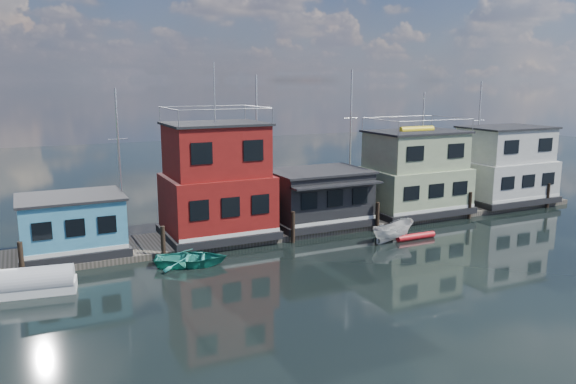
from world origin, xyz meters
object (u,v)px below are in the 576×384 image
houseboat_dark (318,197)px  houseboat_white (504,166)px  red_kayak (416,236)px  dinghy_teal (191,258)px  houseboat_blue (72,225)px  tarp_runabout (37,283)px  motorboat (393,231)px  houseboat_red (217,183)px  houseboat_green (415,174)px

houseboat_dark → houseboat_white: size_ratio=0.88×
red_kayak → dinghy_teal: dinghy_teal is taller
houseboat_blue → dinghy_teal: (6.27, -4.52, -1.75)m
houseboat_dark → tarp_runabout: 20.63m
motorboat → red_kayak: motorboat is taller
houseboat_red → houseboat_dark: houseboat_red is taller
houseboat_red → dinghy_teal: size_ratio=2.72×
houseboat_green → tarp_runabout: (-28.81, -5.45, -2.97)m
red_kayak → houseboat_white: bearing=22.3°
houseboat_dark → houseboat_green: (9.00, 0.02, 1.13)m
houseboat_green → dinghy_teal: size_ratio=1.93×
tarp_runabout → motorboat: 22.76m
houseboat_white → houseboat_dark: bearing=-179.9°
houseboat_green → dinghy_teal: 20.96m
houseboat_dark → motorboat: 6.47m
houseboat_green → red_kayak: size_ratio=2.70×
houseboat_white → houseboat_red: bearing=-180.0°
red_kayak → houseboat_dark: bearing=128.6°
houseboat_blue → houseboat_red: (9.50, 0.00, 1.90)m
red_kayak → tarp_runabout: bearing=179.0°
houseboat_red → tarp_runabout: bearing=-155.2°
motorboat → houseboat_green: bearing=-57.7°
tarp_runabout → motorboat: bearing=8.3°
houseboat_dark → red_kayak: bearing=-51.4°
houseboat_white → dinghy_teal: houseboat_white is taller
dinghy_teal → red_kayak: bearing=-74.9°
houseboat_blue → houseboat_red: bearing=0.0°
houseboat_blue → dinghy_teal: 7.92m
houseboat_dark → houseboat_blue: bearing=179.9°
houseboat_white → dinghy_teal: 30.72m
motorboat → dinghy_teal: size_ratio=0.84×
houseboat_green → dinghy_teal: houseboat_green is taller
houseboat_blue → red_kayak: 23.02m
motorboat → dinghy_teal: motorboat is taller
houseboat_dark → houseboat_green: 9.07m
houseboat_blue → houseboat_green: 26.53m
motorboat → red_kayak: 1.83m
tarp_runabout → red_kayak: (24.49, -0.42, -0.35)m
tarp_runabout → motorboat: tarp_runabout is taller
houseboat_dark → red_kayak: houseboat_dark is taller
houseboat_blue → houseboat_dark: bearing=-0.1°
houseboat_green → red_kayak: bearing=-126.4°
houseboat_blue → houseboat_green: houseboat_green is taller
houseboat_blue → dinghy_teal: houseboat_blue is taller
tarp_runabout → dinghy_teal: tarp_runabout is taller
houseboat_green → dinghy_teal: (-20.23, -4.52, -3.10)m
houseboat_dark → red_kayak: 7.80m
houseboat_dark → tarp_runabout: (-19.81, -5.44, -1.84)m
houseboat_blue → motorboat: bearing=-15.1°
houseboat_white → red_kayak: size_ratio=2.70×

